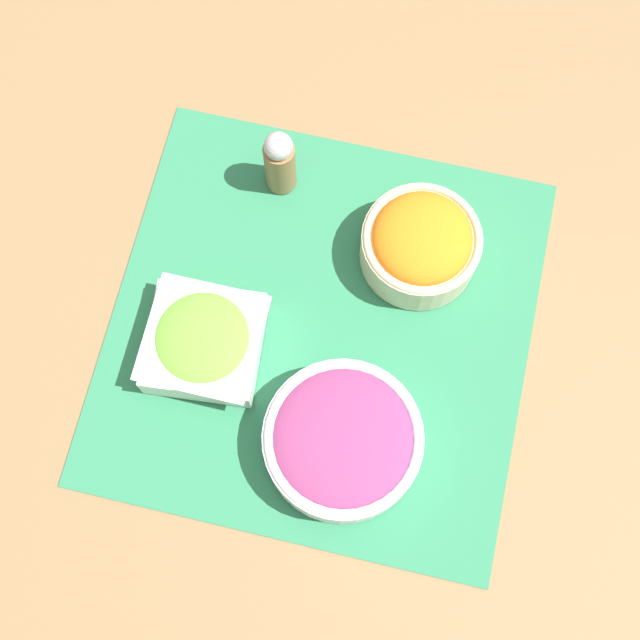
{
  "coord_description": "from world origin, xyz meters",
  "views": [
    {
      "loc": [
        -0.06,
        0.26,
        0.91
      ],
      "look_at": [
        0.0,
        0.0,
        0.03
      ],
      "focal_mm": 50.0,
      "sensor_mm": 36.0,
      "label": 1
    }
  ],
  "objects_px": {
    "carrot_bowl": "(421,244)",
    "onion_bowl": "(343,440)",
    "lettuce_bowl": "(204,341)",
    "pepper_shaker": "(280,161)"
  },
  "relations": [
    {
      "from": "onion_bowl",
      "to": "pepper_shaker",
      "type": "distance_m",
      "value": 0.3
    },
    {
      "from": "carrot_bowl",
      "to": "onion_bowl",
      "type": "distance_m",
      "value": 0.22
    },
    {
      "from": "carrot_bowl",
      "to": "onion_bowl",
      "type": "bearing_deg",
      "value": 81.11
    },
    {
      "from": "lettuce_bowl",
      "to": "onion_bowl",
      "type": "distance_m",
      "value": 0.18
    },
    {
      "from": "lettuce_bowl",
      "to": "onion_bowl",
      "type": "relative_size",
      "value": 0.78
    },
    {
      "from": "carrot_bowl",
      "to": "pepper_shaker",
      "type": "relative_size",
      "value": 1.31
    },
    {
      "from": "carrot_bowl",
      "to": "onion_bowl",
      "type": "relative_size",
      "value": 0.8
    },
    {
      "from": "carrot_bowl",
      "to": "pepper_shaker",
      "type": "bearing_deg",
      "value": -17.95
    },
    {
      "from": "pepper_shaker",
      "to": "lettuce_bowl",
      "type": "bearing_deg",
      "value": 81.67
    },
    {
      "from": "onion_bowl",
      "to": "pepper_shaker",
      "type": "relative_size",
      "value": 1.65
    }
  ]
}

